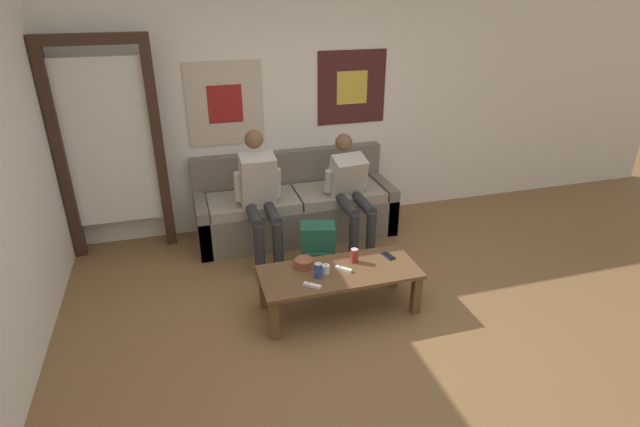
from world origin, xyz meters
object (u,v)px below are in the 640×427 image
person_seated_teen (351,189)px  game_controller_near_left (344,269)px  coffee_table (339,277)px  ceramic_bowl (304,262)px  couch (295,208)px  backpack (318,248)px  person_seated_adult (260,193)px  game_controller_near_right (312,285)px  drink_can_blue (318,270)px  cell_phone (388,256)px  drink_can_red (354,256)px  pillar_candle (326,269)px

person_seated_teen → game_controller_near_left: 1.23m
coffee_table → ceramic_bowl: ceramic_bowl is taller
coffee_table → couch: bearing=90.3°
backpack → person_seated_adult: bearing=136.4°
person_seated_teen → person_seated_adult: bearing=179.3°
backpack → game_controller_near_right: size_ratio=3.59×
person_seated_teen → game_controller_near_right: person_seated_teen is taller
person_seated_teen → drink_can_blue: 1.36m
game_controller_near_right → cell_phone: (0.76, 0.28, -0.01)m
person_seated_teen → game_controller_near_right: size_ratio=8.61×
person_seated_adult → game_controller_near_left: bearing=-66.9°
person_seated_teen → backpack: bearing=-137.9°
couch → ceramic_bowl: 1.40m
couch → game_controller_near_left: size_ratio=16.87×
drink_can_blue → cell_phone: 0.70m
person_seated_teen → drink_can_red: 1.08m
game_controller_near_left → couch: bearing=91.6°
backpack → pillar_candle: bearing=-100.9°
pillar_candle → drink_can_blue: drink_can_blue is taller
person_seated_adult → drink_can_blue: person_seated_adult is taller
person_seated_adult → coffee_table: bearing=-68.2°
drink_can_red → game_controller_near_left: drink_can_red is taller
person_seated_adult → drink_can_red: size_ratio=10.18×
couch → drink_can_red: size_ratio=17.19×
game_controller_near_left → cell_phone: (0.45, 0.11, -0.01)m
pillar_candle → drink_can_red: bearing=19.8°
ceramic_bowl → drink_can_red: bearing=-5.8°
pillar_candle → couch: bearing=85.8°
couch → person_seated_adult: size_ratio=1.69×
couch → pillar_candle: size_ratio=24.63×
drink_can_blue → couch: bearing=83.2°
ceramic_bowl → game_controller_near_left: bearing=-26.3°
backpack → drink_can_blue: (-0.21, -0.73, 0.22)m
ceramic_bowl → person_seated_teen: bearing=52.3°
ceramic_bowl → drink_can_red: size_ratio=1.32×
game_controller_near_left → cell_phone: size_ratio=0.86×
person_seated_adult → pillar_candle: person_seated_adult is taller
person_seated_teen → backpack: size_ratio=2.40×
coffee_table → drink_can_blue: (-0.20, -0.04, 0.12)m
person_seated_adult → person_seated_teen: 0.94m
backpack → game_controller_near_right: backpack is taller
pillar_candle → ceramic_bowl: bearing=134.5°
cell_phone → pillar_candle: bearing=-169.7°
backpack → game_controller_near_left: backpack is taller
backpack → drink_can_red: 0.65m
couch → person_seated_adult: 0.70m
game_controller_near_left → drink_can_blue: bearing=-170.7°
drink_can_red → person_seated_teen: bearing=72.4°
couch → game_controller_near_right: (-0.27, -1.69, 0.10)m
pillar_candle → game_controller_near_right: pillar_candle is taller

